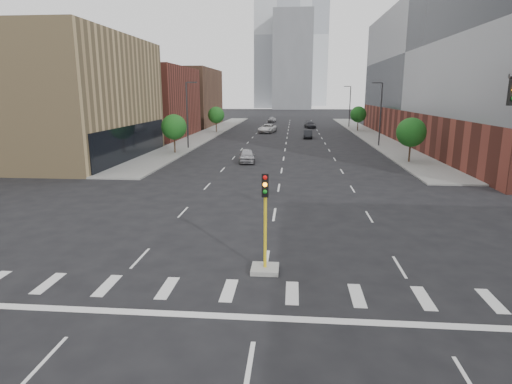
# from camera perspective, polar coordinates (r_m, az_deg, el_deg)

# --- Properties ---
(sidewalk_left_far) EXTENTS (5.00, 92.00, 0.15)m
(sidewalk_left_far) POSITION_cam_1_polar(r_m,az_deg,el_deg) (84.36, -6.09, 7.89)
(sidewalk_left_far) COLOR gray
(sidewalk_left_far) RESTS_ON ground
(sidewalk_right_far) EXTENTS (5.00, 92.00, 0.15)m
(sidewalk_right_far) POSITION_cam_1_polar(r_m,az_deg,el_deg) (83.95, 14.63, 7.52)
(sidewalk_right_far) COLOR gray
(sidewalk_right_far) RESTS_ON ground
(building_left_mid) EXTENTS (20.00, 24.00, 14.00)m
(building_left_mid) POSITION_cam_1_polar(r_m,az_deg,el_deg) (56.29, -26.09, 11.15)
(building_left_mid) COLOR tan
(building_left_mid) RESTS_ON ground
(building_left_far_a) EXTENTS (20.00, 22.00, 12.00)m
(building_left_far_a) POSITION_cam_1_polar(r_m,az_deg,el_deg) (79.79, -16.35, 11.41)
(building_left_far_a) COLOR brown
(building_left_far_a) RESTS_ON ground
(building_left_far_b) EXTENTS (20.00, 24.00, 13.00)m
(building_left_far_b) POSITION_cam_1_polar(r_m,az_deg,el_deg) (104.46, -11.15, 12.24)
(building_left_far_b) COLOR brown
(building_left_far_b) RESTS_ON ground
(building_right_main) EXTENTS (24.00, 70.00, 22.00)m
(building_right_main) POSITION_cam_1_polar(r_m,az_deg,el_deg) (74.18, 28.43, 14.18)
(building_right_main) COLOR brown
(building_right_main) RESTS_ON ground
(tower_left) EXTENTS (22.00, 22.00, 70.00)m
(tower_left) POSITION_cam_1_polar(r_m,az_deg,el_deg) (230.27, 2.88, 19.92)
(tower_left) COLOR #B2B7BC
(tower_left) RESTS_ON ground
(tower_right) EXTENTS (20.00, 20.00, 80.00)m
(tower_right) POSITION_cam_1_polar(r_m,az_deg,el_deg) (270.54, 7.29, 19.88)
(tower_right) COLOR #B2B7BC
(tower_right) RESTS_ON ground
(tower_mid) EXTENTS (18.00, 18.00, 44.00)m
(tower_mid) POSITION_cam_1_polar(r_m,az_deg,el_deg) (208.95, 4.91, 17.01)
(tower_mid) COLOR slate
(tower_mid) RESTS_ON ground
(median_traffic_signal) EXTENTS (1.20, 1.20, 4.40)m
(median_traffic_signal) POSITION_cam_1_polar(r_m,az_deg,el_deg) (18.69, 1.22, -7.81)
(median_traffic_signal) COLOR #999993
(median_traffic_signal) RESTS_ON ground
(streetlight_right_a) EXTENTS (1.60, 0.22, 9.07)m
(streetlight_right_a) POSITION_cam_1_polar(r_m,az_deg,el_deg) (64.68, 16.22, 10.27)
(streetlight_right_a) COLOR #2D2D30
(streetlight_right_a) RESTS_ON ground
(streetlight_right_b) EXTENTS (1.60, 0.22, 9.07)m
(streetlight_right_b) POSITION_cam_1_polar(r_m,az_deg,el_deg) (99.25, 12.36, 11.30)
(streetlight_right_b) COLOR #2D2D30
(streetlight_right_b) RESTS_ON ground
(streetlight_left) EXTENTS (1.60, 0.22, 9.07)m
(streetlight_left) POSITION_cam_1_polar(r_m,az_deg,el_deg) (60.29, -9.10, 10.45)
(streetlight_left) COLOR #2D2D30
(streetlight_left) RESTS_ON ground
(tree_left_near) EXTENTS (3.20, 3.20, 4.85)m
(tree_left_near) POSITION_cam_1_polar(r_m,az_deg,el_deg) (55.72, -10.88, 8.50)
(tree_left_near) COLOR #382619
(tree_left_near) RESTS_ON ground
(tree_left_far) EXTENTS (3.20, 3.20, 4.85)m
(tree_left_far) POSITION_cam_1_polar(r_m,az_deg,el_deg) (84.92, -5.34, 10.19)
(tree_left_far) COLOR #382619
(tree_left_far) RESTS_ON ground
(tree_right_near) EXTENTS (3.20, 3.20, 4.85)m
(tree_right_near) POSITION_cam_1_polar(r_m,az_deg,el_deg) (50.31, 19.99, 7.49)
(tree_right_near) COLOR #382619
(tree_right_near) RESTS_ON ground
(tree_right_far) EXTENTS (3.20, 3.20, 4.85)m
(tree_right_far) POSITION_cam_1_polar(r_m,az_deg,el_deg) (89.49, 13.48, 10.04)
(tree_right_far) COLOR #382619
(tree_right_far) RESTS_ON ground
(car_near_left) EXTENTS (2.13, 4.50, 1.49)m
(car_near_left) POSITION_cam_1_polar(r_m,az_deg,el_deg) (48.15, -1.19, 4.87)
(car_near_left) COLOR #A0A0A4
(car_near_left) RESTS_ON ground
(car_mid_right) EXTENTS (1.55, 4.21, 1.38)m
(car_mid_right) POSITION_cam_1_polar(r_m,az_deg,el_deg) (74.39, 6.94, 7.65)
(car_mid_right) COLOR black
(car_mid_right) RESTS_ON ground
(car_far_left) EXTENTS (3.67, 6.29, 1.64)m
(car_far_left) POSITION_cam_1_polar(r_m,az_deg,el_deg) (84.47, 1.52, 8.47)
(car_far_left) COLOR white
(car_far_left) RESTS_ON ground
(car_deep_right) EXTENTS (2.72, 5.04, 1.39)m
(car_deep_right) POSITION_cam_1_polar(r_m,az_deg,el_deg) (96.02, 7.22, 8.86)
(car_deep_right) COLOR #222227
(car_deep_right) RESTS_ON ground
(car_distant) EXTENTS (2.38, 4.59, 1.49)m
(car_distant) POSITION_cam_1_polar(r_m,az_deg,el_deg) (114.64, 2.14, 9.65)
(car_distant) COLOR #A2A2A7
(car_distant) RESTS_ON ground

